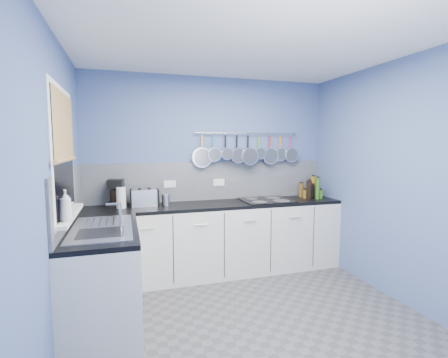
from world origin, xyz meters
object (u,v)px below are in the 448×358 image
toaster (145,198)px  coffee_maker (116,193)px  paper_towel (121,198)px  soap_bottle_a (65,205)px  canister (166,200)px  soap_bottle_b (69,207)px  hob (266,200)px

toaster → coffee_maker: bearing=170.4°
paper_towel → toaster: size_ratio=0.77×
paper_towel → toaster: 0.27m
coffee_maker → toaster: size_ratio=1.03×
soap_bottle_a → canister: bearing=54.3°
soap_bottle_a → canister: size_ratio=1.75×
coffee_maker → toaster: bearing=3.8°
paper_towel → soap_bottle_a: bearing=-107.5°
paper_towel → toaster: (0.27, 0.07, -0.02)m
coffee_maker → toaster: coffee_maker is taller
toaster → canister: bearing=-12.6°
toaster → canister: 0.25m
soap_bottle_b → paper_towel: soap_bottle_b is taller
paper_towel → canister: size_ratio=1.76×
coffee_maker → soap_bottle_a: bearing=-94.3°
soap_bottle_b → canister: (0.90, 1.11, -0.17)m
toaster → canister: size_ratio=2.28×
coffee_maker → hob: 1.88m
toaster → canister: toaster is taller
paper_towel → coffee_maker: 0.12m
hob → canister: bearing=177.9°
soap_bottle_b → hob: size_ratio=0.27×
soap_bottle_b → coffee_maker: same height
soap_bottle_b → paper_towel: (0.38, 1.09, -0.12)m
paper_towel → soap_bottle_b: bearing=-109.5°
soap_bottle_b → coffee_maker: bearing=74.6°
soap_bottle_b → toaster: size_ratio=0.55×
paper_towel → hob: 1.81m
toaster → soap_bottle_a: bearing=-120.5°
canister → paper_towel: bearing=-177.0°
paper_towel → canister: paper_towel is taller
canister → soap_bottle_a: bearing=-125.7°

